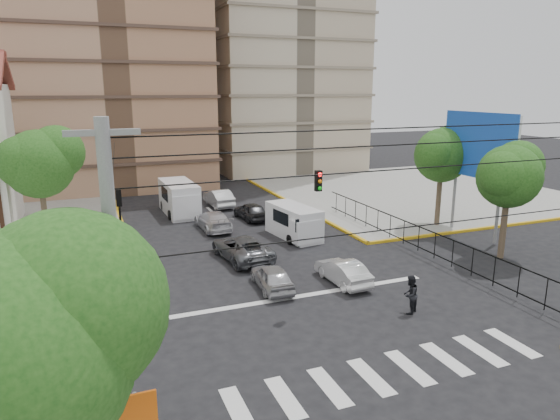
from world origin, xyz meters
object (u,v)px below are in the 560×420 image
van_left_lane (180,199)px  car_white_front_right (343,271)px  car_silver_front_left (272,277)px  pedestrian_crosswalk (410,295)px  traffic_light_nw (120,216)px  van_right_lane (295,223)px

van_left_lane → car_white_front_right: bearing=-75.9°
car_silver_front_left → pedestrian_crosswalk: size_ratio=2.10×
traffic_light_nw → car_white_front_right: traffic_light_nw is taller
van_right_lane → van_left_lane: 10.96m
traffic_light_nw → pedestrian_crosswalk: traffic_light_nw is taller
van_left_lane → pedestrian_crosswalk: (6.02, -21.66, -0.37)m
van_right_lane → car_white_front_right: bearing=-104.3°
car_white_front_right → pedestrian_crosswalk: bearing=101.4°
van_right_lane → car_white_front_right: van_right_lane is taller
van_right_lane → car_silver_front_left: bearing=-128.8°
van_right_lane → pedestrian_crosswalk: bearing=-97.4°
traffic_light_nw → pedestrian_crosswalk: (11.28, -10.06, -2.24)m
car_silver_front_left → traffic_light_nw: bearing=-34.9°
car_white_front_right → van_left_lane: bearing=-76.5°
van_right_lane → pedestrian_crosswalk: van_right_lane is taller
car_white_front_right → van_right_lane: bearing=-98.8°
traffic_light_nw → van_left_lane: bearing=65.6°
van_left_lane → car_silver_front_left: van_left_lane is taller
traffic_light_nw → pedestrian_crosswalk: size_ratio=2.53×
traffic_light_nw → pedestrian_crosswalk: 15.28m
pedestrian_crosswalk → car_white_front_right: bearing=-108.9°
traffic_light_nw → car_white_front_right: (10.24, -5.85, -2.49)m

